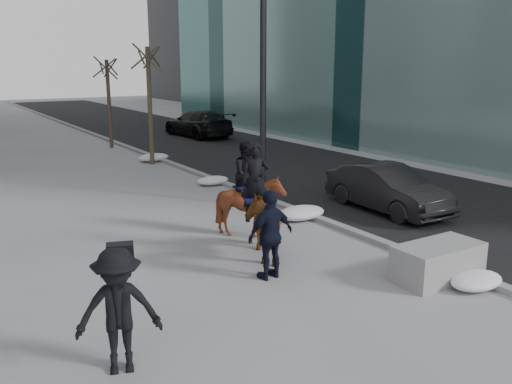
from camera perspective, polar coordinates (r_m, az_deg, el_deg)
ground at (r=10.66m, az=3.49°, el=-9.14°), size 120.00×120.00×0.00m
road at (r=22.43m, az=3.10°, el=2.90°), size 8.00×90.00×0.01m
curb at (r=20.40m, az=-6.11°, el=1.95°), size 0.25×90.00×0.12m
planter at (r=11.09m, az=18.59°, el=-6.99°), size 1.78×0.90×0.71m
car_near at (r=15.66m, az=13.65°, el=0.36°), size 1.54×4.02×1.31m
car_far at (r=31.23m, az=-6.13°, el=7.20°), size 2.41×5.29×1.50m
tree_near at (r=22.60m, az=-11.14°, el=9.46°), size 1.20×1.20×5.26m
tree_far at (r=27.66m, az=-15.23°, el=9.37°), size 1.20×1.20×4.72m
mounted_left at (r=11.53m, az=0.27°, el=-2.52°), size 1.54×2.10×2.47m
mounted_right at (r=12.95m, az=-0.68°, el=-0.74°), size 1.27×1.42×2.29m
feeder at (r=10.41m, az=1.55°, el=-4.53°), size 1.06×0.90×1.75m
camera_crew at (r=7.58m, az=-14.28°, el=-11.98°), size 1.28×0.97×1.75m
lamppost at (r=15.45m, az=0.68°, el=16.78°), size 0.25×0.85×9.09m
snow_piles at (r=16.93m, az=-1.23°, el=0.01°), size 1.40×16.64×0.36m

